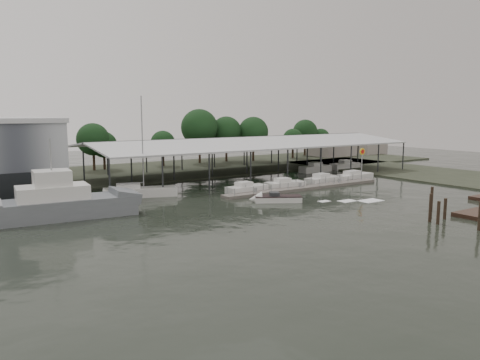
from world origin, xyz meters
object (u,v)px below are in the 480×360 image
speedboat_underway (274,199)px  white_sailboat (139,192)px  shell_fuel_sign (362,158)px  grey_trawler (64,203)px

speedboat_underway → white_sailboat: bearing=-15.4°
shell_fuel_sign → grey_trawler: bearing=179.8°
shell_fuel_sign → speedboat_underway: (-21.98, -5.25, -3.53)m
shell_fuel_sign → speedboat_underway: bearing=-166.6°
white_sailboat → speedboat_underway: (12.69, -13.03, -0.26)m
shell_fuel_sign → white_sailboat: 35.68m
grey_trawler → shell_fuel_sign: bearing=4.7°
white_sailboat → speedboat_underway: white_sailboat is taller
shell_fuel_sign → speedboat_underway: 22.88m
shell_fuel_sign → white_sailboat: white_sailboat is taller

